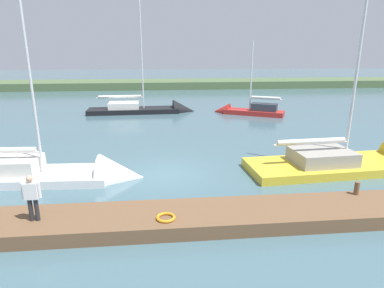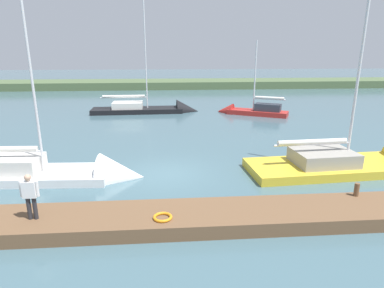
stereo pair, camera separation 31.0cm
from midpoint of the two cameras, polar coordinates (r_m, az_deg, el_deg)
The scene contains 10 objects.
ground_plane at distance 16.39m, azimuth -3.64°, elevation -5.31°, with size 200.00×200.00×0.00m, color #42606B.
far_shoreline at distance 56.45m, azimuth -4.41°, elevation 9.94°, with size 180.00×8.00×2.40m, color #4C603D.
dock_pier at distance 11.73m, azimuth -3.21°, elevation -13.07°, with size 20.88×2.17×0.51m, color brown.
mooring_post_far at distance 14.28m, azimuth 27.70°, elevation -7.17°, with size 0.19×0.19×0.52m, color brown.
life_ring_buoy at distance 11.20m, azimuth -4.41°, elevation -12.80°, with size 0.66×0.66×0.10m, color orange.
sailboat_far_left at distance 16.77m, azimuth -20.56°, elevation -5.27°, with size 9.07×2.78×11.39m.
sailboat_far_right at distance 33.18m, azimuth -6.40°, elevation 5.84°, with size 10.79×2.82×13.32m.
sailboat_behind_pier at distance 32.38m, azimuth 10.19°, elevation 5.62°, with size 6.92×4.74×7.74m.
sailboat_near_dock at distance 19.75m, azimuth 30.41°, elevation -3.28°, with size 11.11×3.72×12.40m.
person_on_dock at distance 11.96m, azimuth -26.11°, elevation -7.96°, with size 0.62×0.23×1.60m.
Camera 2 is at (0.02, 15.28, 5.96)m, focal length 30.11 mm.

